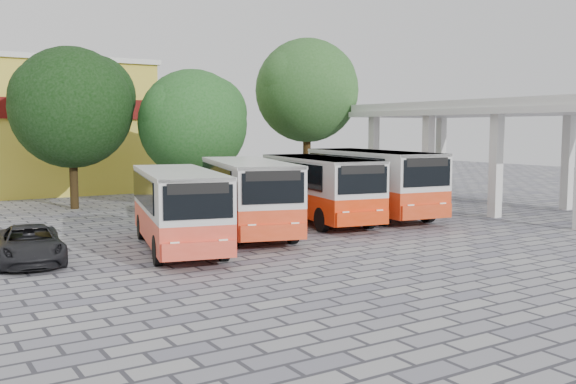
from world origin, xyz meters
TOP-DOWN VIEW (x-y plane):
  - ground at (0.00, 0.00)m, footprint 90.00×90.00m
  - terminal_shelter at (10.50, 4.00)m, footprint 6.80×15.80m
  - bus_far_left at (-7.45, 2.18)m, footprint 3.90×7.79m
  - bus_centre_left at (-3.94, 3.76)m, footprint 4.45×8.30m
  - bus_centre_right at (0.18, 4.88)m, footprint 3.66×8.12m
  - bus_far_right at (3.29, 5.08)m, footprint 3.69×8.69m
  - tree_left at (-7.64, 15.28)m, footprint 6.36×6.06m
  - tree_middle at (-2.17, 12.84)m, footprint 5.86×5.58m
  - tree_right at (6.02, 14.52)m, footprint 6.51×6.20m
  - parked_car at (-12.13, 2.52)m, footprint 2.32×4.24m

SIDE VIEW (x-z plane):
  - ground at x=0.00m, z-range 0.00..0.00m
  - parked_car at x=-12.13m, z-range 0.00..1.13m
  - bus_far_left at x=-7.45m, z-range 0.21..2.88m
  - bus_centre_right at x=0.18m, z-range 0.22..3.03m
  - bus_centre_left at x=-3.94m, z-range 0.22..3.04m
  - bus_far_right at x=3.29m, z-range 0.24..3.27m
  - tree_middle at x=-2.17m, z-range 0.94..8.02m
  - terminal_shelter at x=10.50m, z-range 2.21..7.61m
  - tree_left at x=-7.64m, z-range 1.23..9.36m
  - tree_right at x=6.02m, z-range 1.81..11.23m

